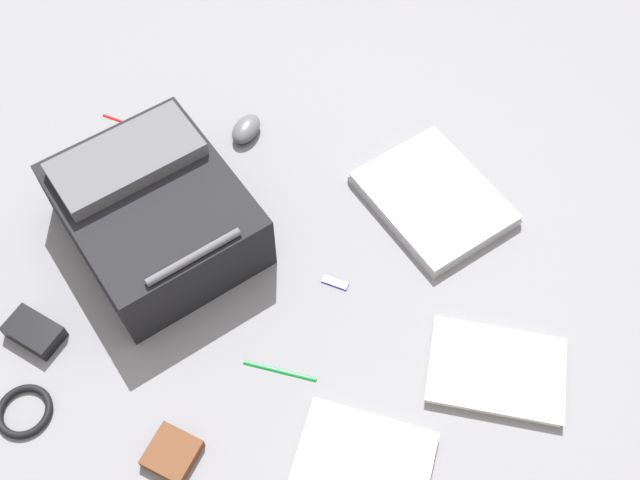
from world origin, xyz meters
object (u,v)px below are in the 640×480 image
at_px(earbud_pouch, 172,453).
at_px(book_manual, 361,473).
at_px(usb_stick, 335,282).
at_px(power_brick, 34,332).
at_px(backpack, 154,212).
at_px(pen_blue, 280,370).
at_px(book_comic, 496,371).
at_px(computer_mouse, 246,129).
at_px(cable_coil, 24,411).
at_px(pen_black, 130,124).
at_px(laptop, 433,199).

bearing_deg(earbud_pouch, book_manual, -81.27).
bearing_deg(usb_stick, power_brick, 115.85).
bearing_deg(backpack, book_manual, -126.46).
distance_m(pen_blue, earbud_pouch, 0.25).
relative_size(book_comic, pen_blue, 1.83).
height_order(book_comic, power_brick, power_brick).
distance_m(computer_mouse, power_brick, 0.66).
height_order(cable_coil, pen_blue, cable_coil).
relative_size(computer_mouse, pen_black, 0.62).
relative_size(backpack, pen_blue, 3.53).
relative_size(power_brick, pen_blue, 0.74).
relative_size(book_manual, pen_blue, 1.68).
bearing_deg(book_comic, earbud_pouch, 119.27).
xyz_separation_m(book_manual, power_brick, (0.11, 0.69, 0.01)).
bearing_deg(book_comic, laptop, 27.13).
bearing_deg(usb_stick, pen_blue, 165.21).
bearing_deg(book_comic, cable_coil, 109.62).
bearing_deg(pen_blue, laptop, -25.01).
distance_m(computer_mouse, pen_blue, 0.61).
bearing_deg(book_manual, backpack, 53.54).
bearing_deg(pen_black, cable_coil, -173.66).
xyz_separation_m(laptop, pen_blue, (-0.47, 0.22, -0.01)).
height_order(book_manual, earbud_pouch, earbud_pouch).
bearing_deg(book_manual, pen_black, 47.18).
bearing_deg(power_brick, pen_blue, -84.22).
xyz_separation_m(laptop, cable_coil, (-0.67, 0.67, -0.01)).
xyz_separation_m(laptop, computer_mouse, (0.08, 0.46, 0.00)).
xyz_separation_m(cable_coil, pen_blue, (0.20, -0.45, -0.00)).
distance_m(book_manual, cable_coil, 0.65).
bearing_deg(backpack, computer_mouse, -17.12).
bearing_deg(pen_black, power_brick, -176.97).
distance_m(book_comic, cable_coil, 0.91).
bearing_deg(book_manual, laptop, -1.99).
bearing_deg(earbud_pouch, pen_black, 27.76).
distance_m(book_comic, earbud_pouch, 0.64).
relative_size(laptop, cable_coil, 3.71).
relative_size(cable_coil, earbud_pouch, 1.24).
xyz_separation_m(pen_black, earbud_pouch, (-0.72, -0.38, 0.01)).
relative_size(book_comic, book_manual, 1.09).
bearing_deg(computer_mouse, laptop, 0.37).
bearing_deg(power_brick, book_manual, -98.65).
bearing_deg(usb_stick, earbud_pouch, 154.61).
bearing_deg(laptop, pen_black, 86.71).
bearing_deg(pen_blue, backpack, 54.54).
relative_size(backpack, pen_black, 3.53).
bearing_deg(backpack, earbud_pouch, -156.52).
distance_m(backpack, laptop, 0.61).
height_order(computer_mouse, pen_blue, computer_mouse).
xyz_separation_m(power_brick, pen_black, (0.56, 0.03, -0.01)).
bearing_deg(cable_coil, laptop, -44.63).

